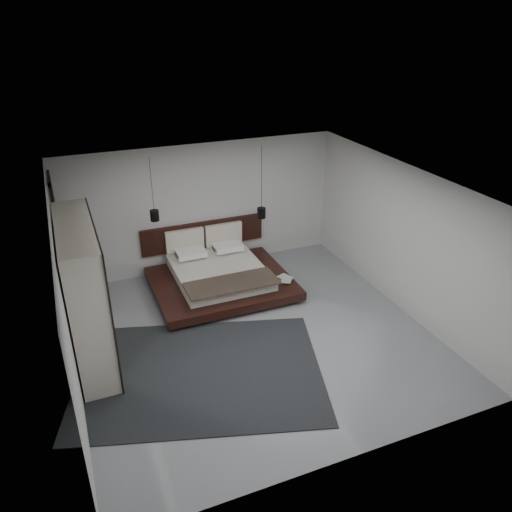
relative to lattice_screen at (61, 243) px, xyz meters
name	(u,v)px	position (x,y,z in m)	size (l,w,h in m)	color
floor	(254,336)	(2.95, -2.45, -1.30)	(6.00, 6.00, 0.00)	gray
ceiling	(254,186)	(2.95, -2.45, 1.50)	(6.00, 6.00, 0.00)	white
wall_back	(202,207)	(2.95, 0.55, 0.10)	(6.00, 6.00, 0.00)	beige
wall_front	(350,376)	(2.95, -5.45, 0.10)	(6.00, 6.00, 0.00)	beige
wall_left	(65,302)	(-0.05, -2.45, 0.10)	(6.00, 6.00, 0.00)	beige
wall_right	(402,239)	(5.95, -2.45, 0.10)	(6.00, 6.00, 0.00)	beige
lattice_screen	(61,243)	(0.00, 0.00, 0.00)	(0.05, 0.90, 2.60)	black
bed	(219,275)	(2.93, -0.54, -1.01)	(2.77, 2.39, 1.08)	black
book_lower	(282,279)	(4.07, -1.20, -1.03)	(0.22, 0.30, 0.03)	#99724C
book_upper	(281,279)	(4.05, -1.23, -1.00)	(0.21, 0.29, 0.02)	#99724C
pendant_left	(155,215)	(1.79, -0.11, 0.33)	(0.18, 0.18, 1.28)	black
pendant_right	(261,213)	(4.07, -0.11, 0.05)	(0.18, 0.18, 1.57)	black
wardrobe	(85,294)	(0.25, -1.92, -0.12)	(0.57, 2.42, 2.37)	beige
rug	(200,372)	(1.75, -3.06, -1.29)	(3.89, 2.78, 0.02)	black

